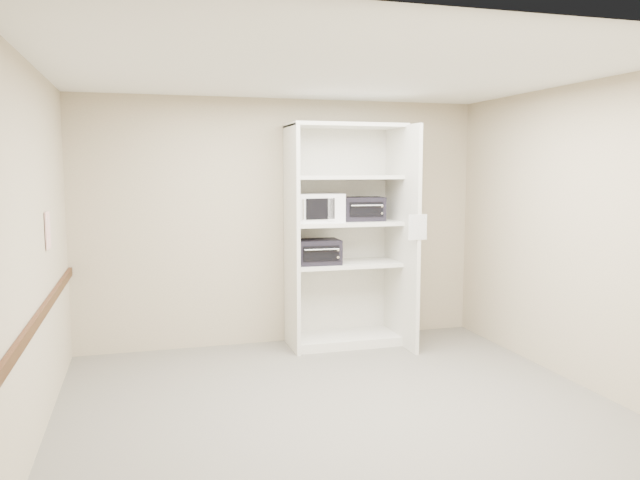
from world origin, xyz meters
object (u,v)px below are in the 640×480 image
object	(u,v)px
shelving_unit	(349,243)
toaster_oven_lower	(317,252)
toaster_oven_upper	(362,209)
microwave	(317,208)

from	to	relation	value
shelving_unit	toaster_oven_lower	world-z (taller)	shelving_unit
shelving_unit	toaster_oven_upper	xyz separation A→B (m)	(0.17, 0.03, 0.37)
toaster_oven_upper	toaster_oven_lower	size ratio (longest dim) A/B	0.95
microwave	shelving_unit	bearing A→B (deg)	-5.09
microwave	toaster_oven_lower	xyz separation A→B (m)	(-0.02, -0.06, -0.47)
toaster_oven_upper	toaster_oven_lower	bearing A→B (deg)	-166.97
microwave	toaster_oven_upper	xyz separation A→B (m)	(0.52, 0.02, -0.02)
microwave	toaster_oven_upper	bearing A→B (deg)	-0.39
toaster_oven_lower	shelving_unit	bearing A→B (deg)	8.74
shelving_unit	toaster_oven_upper	world-z (taller)	shelving_unit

